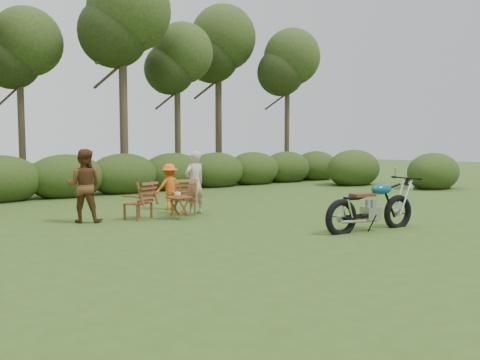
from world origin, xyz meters
TOP-DOWN VIEW (x-y plane):
  - ground at (0.00, 0.00)m, footprint 80.00×80.00m
  - tree_line at (0.50, 9.74)m, footprint 22.52×11.62m
  - motorcycle at (0.62, -0.79)m, footprint 2.21×1.17m
  - lawn_chair_right at (-1.15, 3.30)m, footprint 0.77×0.77m
  - lawn_chair_left at (-2.29, 3.41)m, footprint 0.75×0.75m
  - side_table at (-1.57, 2.80)m, footprint 0.57×0.50m
  - cup at (-1.61, 2.80)m, footprint 0.17×0.17m
  - adult_a at (-0.86, 3.23)m, footprint 0.60×0.43m
  - adult_b at (-3.40, 3.72)m, footprint 0.98×0.94m
  - child at (-0.92, 4.32)m, footprint 0.81×0.52m

SIDE VIEW (x-z plane):
  - ground at x=0.00m, z-range 0.00..0.00m
  - motorcycle at x=0.62m, z-range -0.60..0.60m
  - lawn_chair_right at x=-1.15m, z-range -0.44..0.44m
  - lawn_chair_left at x=-2.29m, z-range -0.43..0.43m
  - adult_a at x=-0.86m, z-range -0.77..0.77m
  - adult_b at x=-3.40m, z-range -0.80..0.80m
  - child at x=-0.92m, z-range -0.60..0.60m
  - side_table at x=-1.57m, z-range 0.00..0.51m
  - cup at x=-1.61m, z-range 0.51..0.62m
  - tree_line at x=0.50m, z-range -0.26..7.88m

